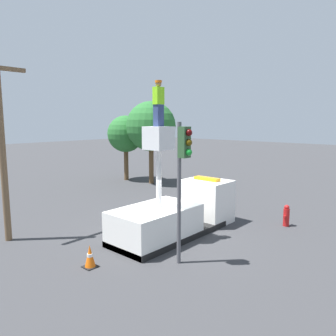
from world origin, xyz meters
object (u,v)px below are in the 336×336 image
object	(u,v)px
fire_hydrant	(286,216)
traffic_cone_rear	(90,257)
utility_pole	(2,141)
tree_right_bg	(151,127)
tree_left_bg	(126,134)
traffic_light_pole	(183,165)
bucket_truck	(177,213)
worker	(158,103)

from	to	relation	value
fire_hydrant	traffic_cone_rear	distance (m)	9.11
utility_pole	tree_right_bg	bearing A→B (deg)	18.38
traffic_cone_rear	tree_left_bg	world-z (taller)	tree_left_bg
traffic_light_pole	fire_hydrant	xyz separation A→B (m)	(6.33, -1.03, -2.91)
bucket_truck	tree_left_bg	bearing A→B (deg)	58.23
fire_hydrant	utility_pole	distance (m)	12.60
traffic_light_pole	utility_pole	xyz separation A→B (m)	(-2.96, 6.71, 0.62)
bucket_truck	traffic_cone_rear	size ratio (longest dim) A/B	8.19
bucket_truck	fire_hydrant	xyz separation A→B (m)	(4.06, -3.18, -0.37)
worker	traffic_light_pole	distance (m)	3.19
bucket_truck	fire_hydrant	distance (m)	5.17
worker	tree_left_bg	bearing A→B (deg)	54.28
worker	tree_left_bg	size ratio (longest dim) A/B	0.33
traffic_cone_rear	tree_left_bg	distance (m)	16.44
bucket_truck	worker	world-z (taller)	worker
traffic_light_pole	fire_hydrant	world-z (taller)	traffic_light_pole
worker	tree_right_bg	distance (m)	12.19
fire_hydrant	bucket_truck	bearing A→B (deg)	141.97
traffic_light_pole	tree_right_bg	bearing A→B (deg)	48.65
fire_hydrant	tree_right_bg	size ratio (longest dim) A/B	0.16
worker	bucket_truck	bearing A→B (deg)	0.00
bucket_truck	tree_right_bg	size ratio (longest dim) A/B	1.00
traffic_light_pole	tree_right_bg	size ratio (longest dim) A/B	0.77
fire_hydrant	worker	bearing A→B (deg)	148.54
traffic_cone_rear	worker	bearing A→B (deg)	0.14
tree_right_bg	fire_hydrant	bearing A→B (deg)	-105.23
bucket_truck	fire_hydrant	world-z (taller)	bucket_truck
traffic_light_pole	tree_right_bg	xyz separation A→B (m)	(9.57, 10.88, 0.96)
bucket_truck	tree_left_bg	distance (m)	13.58
bucket_truck	tree_right_bg	distance (m)	11.91
tree_right_bg	utility_pole	distance (m)	13.21
traffic_light_pole	fire_hydrant	size ratio (longest dim) A/B	4.78
bucket_truck	utility_pole	world-z (taller)	utility_pole
bucket_truck	traffic_light_pole	size ratio (longest dim) A/B	1.30
tree_right_bg	utility_pole	world-z (taller)	utility_pole
traffic_cone_rear	tree_left_bg	bearing A→B (deg)	44.55
bucket_truck	utility_pole	bearing A→B (deg)	138.84
traffic_light_pole	utility_pole	distance (m)	7.36
traffic_light_pole	traffic_cone_rear	distance (m)	4.32
worker	utility_pole	size ratio (longest dim) A/B	0.24
fire_hydrant	tree_left_bg	size ratio (longest dim) A/B	0.19
worker	utility_pole	world-z (taller)	utility_pole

